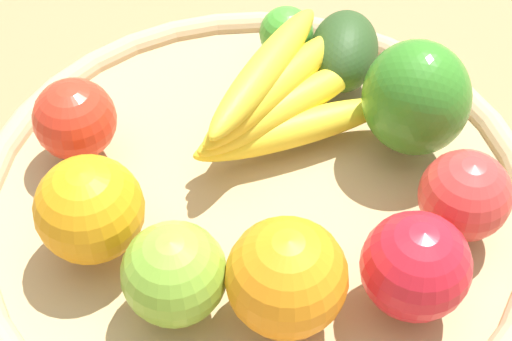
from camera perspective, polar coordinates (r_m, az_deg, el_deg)
The scene contains 12 objects.
ground_plane at distance 0.64m, azimuth -0.00°, elevation -3.12°, with size 2.40×2.40×0.00m, color #99754B.
basket at distance 0.63m, azimuth -0.00°, elevation -2.21°, with size 0.47×0.47×0.03m.
banana_bunch at distance 0.64m, azimuth 1.79°, elevation 5.32°, with size 0.18×0.16×0.07m.
lime_0 at distance 0.72m, azimuth 2.25°, elevation 10.03°, with size 0.05×0.05×0.05m, color green.
avocado at distance 0.69m, azimuth 6.47°, elevation 8.71°, with size 0.09×0.06×0.06m, color #2B4820.
bell_pepper at distance 0.63m, azimuth 11.66°, elevation 5.21°, with size 0.09×0.08×0.10m, color #378225.
apple_1 at distance 0.59m, azimuth 15.08°, elevation -1.78°, with size 0.07×0.07×0.07m, color red.
apple_2 at distance 0.53m, azimuth -6.02°, elevation -7.55°, with size 0.07×0.07×0.07m, color #80B336.
apple_0 at distance 0.54m, azimuth 11.63°, elevation -6.90°, with size 0.08×0.08×0.08m, color red.
orange_0 at distance 0.57m, azimuth -12.12°, elevation -2.81°, with size 0.08×0.08×0.08m, color orange.
orange_1 at distance 0.52m, azimuth 2.06°, elevation -7.89°, with size 0.08×0.08×0.08m, color orange.
apple_3 at distance 0.64m, azimuth -13.15°, elevation 3.68°, with size 0.07×0.07×0.07m, color red.
Camera 1 is at (0.07, 0.39, 0.51)m, focal length 54.50 mm.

